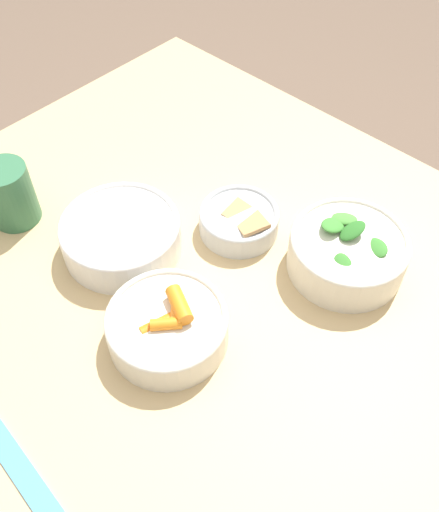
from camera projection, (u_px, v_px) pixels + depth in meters
ground_plane at (201, 443)px, 1.51m from camera, size 10.00×10.00×0.00m
dining_table at (192, 303)px, 1.01m from camera, size 1.00×0.92×0.78m
bowl_carrots at (167, 326)px, 0.80m from camera, size 0.17×0.17×0.07m
bowl_greens at (348, 252)px, 0.88m from camera, size 0.18×0.18×0.09m
bowl_beans_hotdog at (121, 236)px, 0.91m from camera, size 0.19×0.19×0.06m
bowl_cookies at (240, 220)px, 0.94m from camera, size 0.13×0.13×0.05m
ruler at (44, 504)px, 0.67m from camera, size 0.28×0.05×0.00m
cup at (10, 194)px, 0.93m from camera, size 0.08×0.08×0.11m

